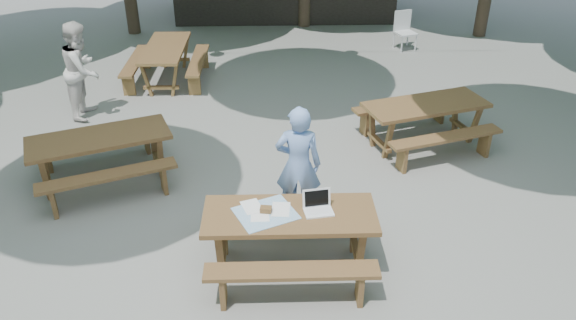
# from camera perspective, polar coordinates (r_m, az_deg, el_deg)

# --- Properties ---
(ground) EXTENTS (80.00, 80.00, 0.00)m
(ground) POSITION_cam_1_polar(r_m,az_deg,el_deg) (7.58, -2.24, -6.43)
(ground) COLOR slate
(ground) RESTS_ON ground
(main_picnic_table) EXTENTS (2.00, 1.58, 0.75)m
(main_picnic_table) POSITION_cam_1_polar(r_m,az_deg,el_deg) (6.68, 0.18, -7.94)
(main_picnic_table) COLOR #50301C
(main_picnic_table) RESTS_ON ground
(picnic_table_nw) EXTENTS (2.34, 2.16, 0.75)m
(picnic_table_nw) POSITION_cam_1_polar(r_m,az_deg,el_deg) (8.71, -18.35, 0.20)
(picnic_table_nw) COLOR #50301C
(picnic_table_nw) RESTS_ON ground
(picnic_table_ne) EXTENTS (2.29, 2.08, 0.75)m
(picnic_table_ne) POSITION_cam_1_polar(r_m,az_deg,el_deg) (9.55, 13.61, 3.65)
(picnic_table_ne) COLOR #50301C
(picnic_table_ne) RESTS_ON ground
(picnic_table_far_w) EXTENTS (1.60, 2.01, 0.75)m
(picnic_table_far_w) POSITION_cam_1_polar(r_m,az_deg,el_deg) (12.14, -12.20, 9.59)
(picnic_table_far_w) COLOR #50301C
(picnic_table_far_w) RESTS_ON ground
(woman) EXTENTS (0.63, 0.45, 1.64)m
(woman) POSITION_cam_1_polar(r_m,az_deg,el_deg) (7.24, 1.06, -0.49)
(woman) COLOR #799EDE
(woman) RESTS_ON ground
(second_person) EXTENTS (0.70, 0.88, 1.74)m
(second_person) POSITION_cam_1_polar(r_m,az_deg,el_deg) (10.81, -20.18, 8.60)
(second_person) COLOR silver
(second_person) RESTS_ON ground
(plastic_chair) EXTENTS (0.56, 0.56, 0.90)m
(plastic_chair) POSITION_cam_1_polar(r_m,az_deg,el_deg) (14.12, 11.76, 11.98)
(plastic_chair) COLOR silver
(plastic_chair) RESTS_ON ground
(laptop) EXTENTS (0.37, 0.31, 0.24)m
(laptop) POSITION_cam_1_polar(r_m,az_deg,el_deg) (6.49, 3.03, -4.64)
(laptop) COLOR white
(laptop) RESTS_ON main_picnic_table
(tabletop_clutter) EXTENTS (0.82, 0.77, 0.08)m
(tabletop_clutter) POSITION_cam_1_polar(r_m,az_deg,el_deg) (6.47, -2.30, -5.32)
(tabletop_clutter) COLOR #398DC3
(tabletop_clutter) RESTS_ON main_picnic_table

